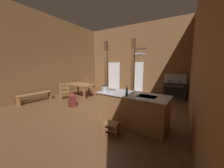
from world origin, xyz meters
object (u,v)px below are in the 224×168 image
dining_table (81,85)px  backpack (72,99)px  stove_range (174,89)px  mixing_bowl_on_counter (112,91)px  kitchen_island (132,109)px  step_stool (112,127)px  bottle_tall_on_counter (127,91)px  ladderback_chair_by_post (88,86)px  bench_along_left_wall (35,96)px  stockpot_on_counter (105,88)px  ladderback_chair_near_window (64,91)px

dining_table → backpack: 1.85m
stove_range → mixing_bowl_on_counter: stove_range is taller
kitchen_island → step_stool: bearing=-104.9°
kitchen_island → stove_range: size_ratio=1.69×
step_stool → bottle_tall_on_counter: bearing=73.4°
backpack → kitchen_island: bearing=-2.5°
backpack → mixing_bowl_on_counter: size_ratio=2.67×
kitchen_island → step_stool: (-0.22, -0.84, -0.29)m
step_stool → ladderback_chair_by_post: (-3.88, 3.40, 0.27)m
stove_range → ladderback_chair_by_post: 5.24m
stove_range → bench_along_left_wall: 7.38m
ladderback_chair_by_post → bottle_tall_on_counter: (4.05, -2.84, 0.61)m
bench_along_left_wall → stockpot_on_counter: size_ratio=5.12×
mixing_bowl_on_counter → ladderback_chair_by_post: bearing=142.5°
ladderback_chair_by_post → backpack: (1.24, -2.44, -0.14)m
stove_range → step_stool: bearing=-102.9°
ladderback_chair_by_post → backpack: ladderback_chair_by_post is taller
dining_table → kitchen_island: bearing=-23.1°
mixing_bowl_on_counter → bottle_tall_on_counter: bottle_tall_on_counter is taller
mixing_bowl_on_counter → bench_along_left_wall: bearing=-176.1°
step_stool → mixing_bowl_on_counter: bearing=119.9°
dining_table → ladderback_chair_by_post: (-0.24, 0.92, -0.20)m
bottle_tall_on_counter → stove_range: bearing=77.6°
ladderback_chair_by_post → bottle_tall_on_counter: bearing=-35.0°
step_stool → mixing_bowl_on_counter: mixing_bowl_on_counter is taller
dining_table → bench_along_left_wall: (-1.10, -2.01, -0.34)m
dining_table → ladderback_chair_near_window: ladderback_chair_near_window is taller
ladderback_chair_near_window → backpack: bearing=-24.3°
kitchen_island → ladderback_chair_near_window: 4.17m
stove_range → backpack: bearing=-133.5°
ladderback_chair_by_post → backpack: 2.74m
step_stool → bench_along_left_wall: size_ratio=0.25×
ladderback_chair_near_window → bottle_tall_on_counter: bearing=-13.4°
stockpot_on_counter → bottle_tall_on_counter: bearing=-11.8°
dining_table → bottle_tall_on_counter: 4.29m
stockpot_on_counter → bench_along_left_wall: bearing=-176.2°
ladderback_chair_near_window → stockpot_on_counter: stockpot_on_counter is taller
backpack → mixing_bowl_on_counter: bearing=-5.2°
bench_along_left_wall → backpack: bearing=13.1°
step_stool → stockpot_on_counter: bearing=133.8°
backpack → bottle_tall_on_counter: bottle_tall_on_counter is taller
step_stool → stockpot_on_counter: 1.34m
stockpot_on_counter → mixing_bowl_on_counter: bearing=4.3°
dining_table → backpack: (1.00, -1.52, -0.34)m
kitchen_island → dining_table: (-3.86, 1.65, 0.18)m
bench_along_left_wall → bottle_tall_on_counter: 4.96m
ladderback_chair_by_post → stockpot_on_counter: 4.17m
ladderback_chair_by_post → backpack: bearing=-63.0°
dining_table → ladderback_chair_near_window: (-0.25, -0.96, -0.20)m
stockpot_on_counter → bottle_tall_on_counter: bottle_tall_on_counter is taller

